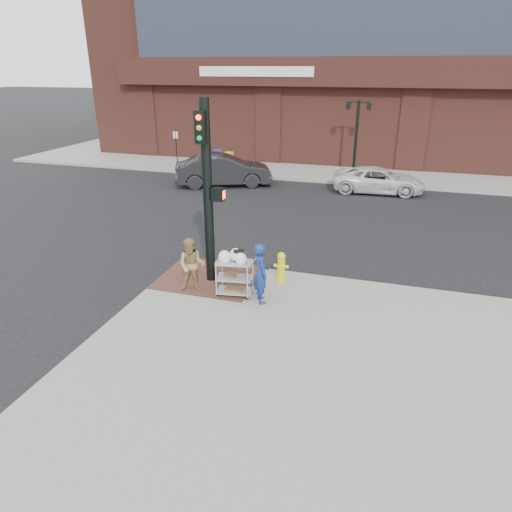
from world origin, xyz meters
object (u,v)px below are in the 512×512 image
(sedan_dark, at_px, (223,170))
(pedestrian_tan, at_px, (192,265))
(lamp_post, at_px, (357,130))
(woman_blue, at_px, (261,273))
(fire_hydrant, at_px, (281,267))
(traffic_signal_pole, at_px, (208,189))
(utility_cart, at_px, (234,275))
(minivan_white, at_px, (379,180))

(sedan_dark, bearing_deg, pedestrian_tan, 173.55)
(lamp_post, xyz_separation_m, woman_blue, (-0.75, -16.05, -1.66))
(pedestrian_tan, xyz_separation_m, fire_hydrant, (2.17, 1.26, -0.30))
(fire_hydrant, bearing_deg, woman_blue, -99.16)
(sedan_dark, bearing_deg, lamp_post, -80.83)
(traffic_signal_pole, height_order, fire_hydrant, traffic_signal_pole)
(pedestrian_tan, xyz_separation_m, utility_cart, (1.18, 0.10, -0.17))
(traffic_signal_pole, xyz_separation_m, woman_blue, (1.73, -0.83, -1.87))
(pedestrian_tan, bearing_deg, lamp_post, 67.96)
(fire_hydrant, bearing_deg, sedan_dark, 118.40)
(woman_blue, xyz_separation_m, minivan_white, (2.29, 12.95, -0.35))
(pedestrian_tan, bearing_deg, minivan_white, 59.36)
(woman_blue, distance_m, pedestrian_tan, 1.96)
(lamp_post, height_order, pedestrian_tan, lamp_post)
(sedan_dark, relative_size, utility_cart, 3.83)
(pedestrian_tan, bearing_deg, utility_cart, -7.42)
(lamp_post, relative_size, utility_cart, 3.08)
(traffic_signal_pole, bearing_deg, utility_cart, -35.55)
(traffic_signal_pole, xyz_separation_m, utility_cart, (0.95, -0.68, -2.09))
(minivan_white, bearing_deg, fire_hydrant, 166.16)
(sedan_dark, bearing_deg, traffic_signal_pole, 175.70)
(sedan_dark, xyz_separation_m, minivan_white, (7.87, 0.93, -0.21))
(minivan_white, relative_size, utility_cart, 3.40)
(minivan_white, bearing_deg, pedestrian_tan, 158.06)
(pedestrian_tan, bearing_deg, traffic_signal_pole, 61.08)
(minivan_white, bearing_deg, sedan_dark, 92.98)
(pedestrian_tan, bearing_deg, woman_blue, -13.83)
(lamp_post, xyz_separation_m, minivan_white, (1.54, -3.10, -2.00))
(pedestrian_tan, height_order, fire_hydrant, pedestrian_tan)
(sedan_dark, height_order, minivan_white, sedan_dark)
(lamp_post, distance_m, traffic_signal_pole, 15.43)
(lamp_post, xyz_separation_m, traffic_signal_pole, (-2.48, -15.23, 0.21))
(sedan_dark, distance_m, minivan_white, 7.93)
(pedestrian_tan, xyz_separation_m, minivan_white, (4.24, 12.91, -0.29))
(lamp_post, distance_m, fire_hydrant, 14.89)
(woman_blue, bearing_deg, minivan_white, -39.21)
(lamp_post, xyz_separation_m, pedestrian_tan, (-2.71, -16.01, -1.71))
(woman_blue, xyz_separation_m, pedestrian_tan, (-1.96, 0.05, -0.05))
(lamp_post, xyz_separation_m, utility_cart, (-1.53, -15.90, -1.88))
(pedestrian_tan, distance_m, utility_cart, 1.19)
(traffic_signal_pole, height_order, utility_cart, traffic_signal_pole)
(sedan_dark, bearing_deg, fire_hydrant, -174.89)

